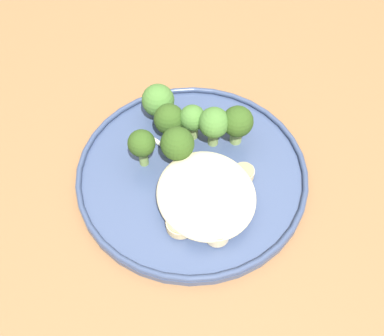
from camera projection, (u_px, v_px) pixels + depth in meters
ground at (190, 316)px, 1.23m from camera, size 6.00×6.00×0.00m
wooden_dining_table at (188, 175)px, 0.69m from camera, size 1.40×1.00×0.74m
dinner_plate at (192, 173)px, 0.59m from camera, size 0.29×0.29×0.02m
noodle_bed at (206, 194)px, 0.55m from camera, size 0.13×0.12×0.04m
seared_scallop_center_golden at (180, 224)px, 0.53m from camera, size 0.03×0.03×0.01m
seared_scallop_tiny_bay at (188, 200)px, 0.55m from camera, size 0.03×0.03×0.02m
seared_scallop_on_noodles at (244, 173)px, 0.57m from camera, size 0.03×0.03×0.01m
seared_scallop_left_edge at (217, 233)px, 0.52m from camera, size 0.03×0.03×0.02m
broccoli_floret_center_pile at (158, 101)px, 0.61m from camera, size 0.04×0.04×0.05m
broccoli_floret_tall_stalk at (169, 119)px, 0.60m from camera, size 0.04×0.04×0.05m
broccoli_floret_front_edge at (192, 119)px, 0.59m from camera, size 0.03×0.03×0.05m
broccoli_floret_right_tilted at (177, 144)px, 0.56m from camera, size 0.04×0.04×0.06m
broccoli_floret_split_head at (238, 123)px, 0.58m from camera, size 0.04×0.04×0.06m
broccoli_floret_near_rim at (142, 144)px, 0.56m from camera, size 0.03×0.03×0.06m
broccoli_floret_beside_noodles at (214, 124)px, 0.58m from camera, size 0.04×0.04×0.06m
onion_sliver_long_sliver at (183, 139)px, 0.61m from camera, size 0.04×0.01×0.00m
onion_sliver_short_strip at (211, 165)px, 0.59m from camera, size 0.04×0.02×0.00m
onion_sliver_curled_piece at (182, 160)px, 0.59m from camera, size 0.04×0.04×0.00m
onion_sliver_pale_crescent at (166, 148)px, 0.60m from camera, size 0.05×0.03×0.00m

